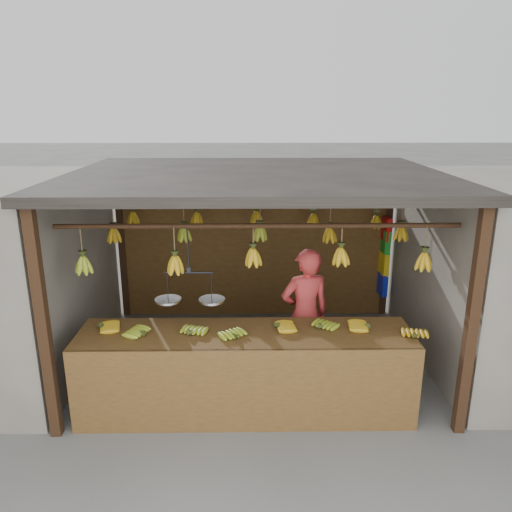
{
  "coord_description": "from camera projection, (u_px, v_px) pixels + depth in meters",
  "views": [
    {
      "loc": [
        -0.08,
        -5.77,
        3.12
      ],
      "look_at": [
        0.0,
        0.3,
        1.3
      ],
      "focal_mm": 35.0,
      "sensor_mm": 36.0,
      "label": 1
    }
  ],
  "objects": [
    {
      "name": "vendor",
      "position": [
        305.0,
        315.0,
        5.8
      ],
      "size": [
        0.66,
        0.51,
        1.6
      ],
      "primitive_type": "imported",
      "rotation": [
        0.0,
        0.0,
        3.38
      ],
      "color": "#BF3333",
      "rests_on": "ground"
    },
    {
      "name": "ground",
      "position": [
        256.0,
        359.0,
        6.42
      ],
      "size": [
        80.0,
        80.0,
        0.0
      ],
      "primitive_type": "plane",
      "color": "#5B5B57"
    },
    {
      "name": "counter",
      "position": [
        246.0,
        356.0,
        5.04
      ],
      "size": [
        3.53,
        0.79,
        0.96
      ],
      "color": "brown",
      "rests_on": "ground"
    },
    {
      "name": "bag_bundles",
      "position": [
        385.0,
        255.0,
        7.45
      ],
      "size": [
        0.08,
        0.26,
        1.2
      ],
      "color": "red",
      "rests_on": "ground"
    },
    {
      "name": "stall",
      "position": [
        256.0,
        203.0,
        6.17
      ],
      "size": [
        4.3,
        3.3,
        2.4
      ],
      "color": "black",
      "rests_on": "ground"
    },
    {
      "name": "hanging_bananas",
      "position": [
        256.0,
        236.0,
        5.94
      ],
      "size": [
        3.63,
        2.23,
        0.37
      ],
      "color": "#92A523",
      "rests_on": "ground"
    },
    {
      "name": "balance_scale",
      "position": [
        190.0,
        296.0,
        5.09
      ],
      "size": [
        0.71,
        0.27,
        0.79
      ],
      "color": "black",
      "rests_on": "ground"
    }
  ]
}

